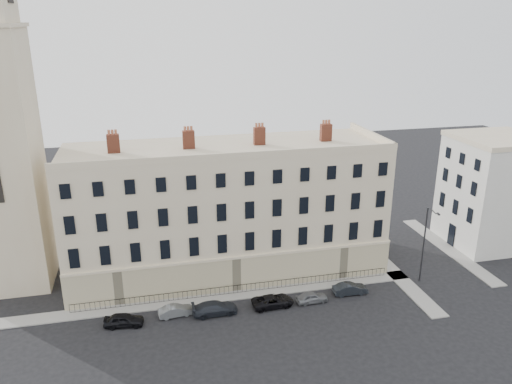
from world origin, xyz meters
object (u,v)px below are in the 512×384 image
(car_b, at_px, (176,311))
(car_e, at_px, (312,297))
(car_d, at_px, (273,301))
(car_a, at_px, (124,320))
(car_c, at_px, (215,308))
(streetlamp, at_px, (425,241))
(car_f, at_px, (350,289))

(car_b, xyz_separation_m, car_e, (14.26, -0.71, 0.01))
(car_b, relative_size, car_d, 0.80)
(car_e, bearing_deg, car_a, 86.84)
(car_b, bearing_deg, car_c, -105.16)
(car_a, distance_m, car_b, 5.15)
(streetlamp, bearing_deg, car_b, -166.96)
(car_e, xyz_separation_m, car_f, (4.64, 0.65, 0.04))
(car_a, bearing_deg, streetlamp, -80.55)
(car_c, relative_size, car_e, 1.35)
(car_a, height_order, streetlamp, streetlamp)
(streetlamp, bearing_deg, car_c, -165.34)
(car_b, bearing_deg, car_f, -96.89)
(car_c, distance_m, car_e, 10.37)
(car_e, bearing_deg, car_d, 84.68)
(car_b, bearing_deg, car_d, -99.74)
(car_b, distance_m, car_e, 14.28)
(car_f, height_order, streetlamp, streetlamp)
(car_a, bearing_deg, car_f, -81.63)
(car_d, xyz_separation_m, car_e, (4.24, -0.18, -0.03))
(car_d, xyz_separation_m, car_f, (8.88, 0.47, 0.02))
(car_c, bearing_deg, car_d, -91.48)
(car_a, relative_size, streetlamp, 0.43)
(car_f, bearing_deg, car_e, 99.68)
(car_a, bearing_deg, car_b, -76.16)
(car_b, height_order, car_c, car_c)
(car_b, height_order, streetlamp, streetlamp)
(car_d, distance_m, car_f, 8.89)
(car_a, height_order, car_c, car_c)
(car_c, xyz_separation_m, streetlamp, (24.07, 1.35, 4.30))
(car_c, xyz_separation_m, car_f, (15.01, 0.52, -0.05))
(car_a, bearing_deg, car_e, -83.25)
(car_f, relative_size, streetlamp, 0.42)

